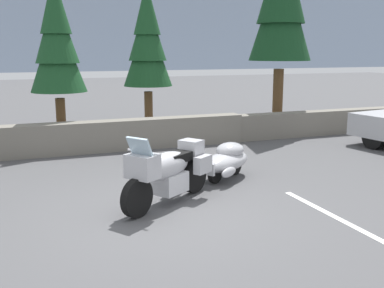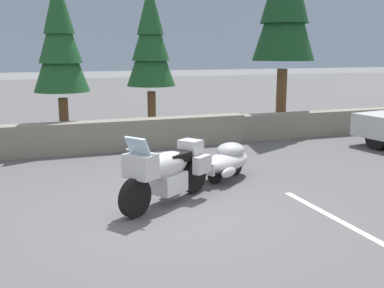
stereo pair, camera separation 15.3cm
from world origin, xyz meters
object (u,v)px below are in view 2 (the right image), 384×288
at_px(car_shaped_trailer, 226,160).
at_px(touring_motorcycle, 166,170).
at_px(pine_tree_far_right, 150,40).
at_px(pine_tree_secondary, 60,40).

bearing_deg(car_shaped_trailer, touring_motorcycle, -145.82).
distance_m(car_shaped_trailer, pine_tree_far_right, 6.34).
bearing_deg(touring_motorcycle, pine_tree_far_right, 76.96).
xyz_separation_m(pine_tree_secondary, pine_tree_far_right, (2.86, 0.99, 0.04)).
bearing_deg(pine_tree_secondary, touring_motorcycle, -78.03).
xyz_separation_m(touring_motorcycle, pine_tree_secondary, (-1.26, 5.92, 2.37)).
xyz_separation_m(touring_motorcycle, pine_tree_far_right, (1.60, 6.91, 2.41)).
relative_size(car_shaped_trailer, pine_tree_far_right, 0.42).
bearing_deg(car_shaped_trailer, pine_tree_far_right, 90.75).
bearing_deg(pine_tree_far_right, touring_motorcycle, -103.04).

